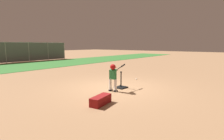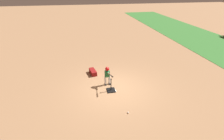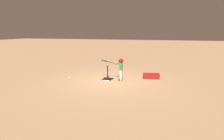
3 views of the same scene
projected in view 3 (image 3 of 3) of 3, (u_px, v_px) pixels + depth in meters
ground_plane at (109, 81)px, 8.82m from camera, size 90.00×90.00×0.00m
home_plate at (108, 79)px, 9.08m from camera, size 0.50×0.50×0.02m
batting_tee at (108, 78)px, 9.09m from camera, size 0.50×0.45×0.73m
batter_child at (120, 66)px, 8.86m from camera, size 1.12×0.36×1.12m
baseball at (69, 78)px, 9.26m from camera, size 0.07×0.07×0.07m
equipment_bag at (151, 76)px, 9.23m from camera, size 0.88×0.46×0.28m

